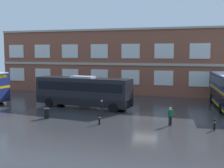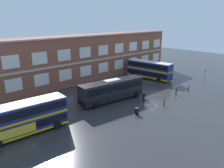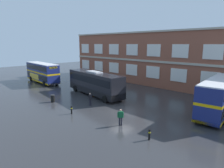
# 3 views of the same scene
# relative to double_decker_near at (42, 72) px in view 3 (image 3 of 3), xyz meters

# --- Properties ---
(ground_plane) EXTENTS (120.00, 120.00, 0.00)m
(ground_plane) POSITION_rel_double_decker_near_xyz_m (23.94, 0.57, -2.15)
(ground_plane) COLOR #2B2B2D
(brick_terminal_building) EXTENTS (50.98, 8.19, 10.35)m
(brick_terminal_building) POSITION_rel_double_decker_near_xyz_m (21.48, 16.55, 2.88)
(brick_terminal_building) COLOR brown
(brick_terminal_building) RESTS_ON ground
(double_decker_near) EXTENTS (11.14, 3.37, 4.07)m
(double_decker_near) POSITION_rel_double_decker_near_xyz_m (0.00, 0.00, 0.00)
(double_decker_near) COLOR navy
(double_decker_near) RESTS_ON ground
(double_decker_middle) EXTENTS (3.82, 11.22, 4.07)m
(double_decker_middle) POSITION_rel_double_decker_near_xyz_m (32.51, 5.79, 0.00)
(double_decker_middle) COLOR navy
(double_decker_middle) RESTS_ON ground
(touring_coach) EXTENTS (12.22, 4.04, 3.80)m
(touring_coach) POSITION_rel_double_decker_near_xyz_m (15.86, 0.97, -0.24)
(touring_coach) COLOR black
(touring_coach) RESTS_ON ground
(waiting_passenger) EXTENTS (0.30, 0.64, 1.70)m
(waiting_passenger) POSITION_rel_double_decker_near_xyz_m (19.64, -2.97, -1.22)
(waiting_passenger) COLOR black
(waiting_passenger) RESTS_ON ground
(second_passenger) EXTENTS (0.49, 0.56, 1.70)m
(second_passenger) POSITION_rel_double_decker_near_xyz_m (26.90, -4.94, -1.22)
(second_passenger) COLOR black
(second_passenger) RESTS_ON ground
(station_litter_bin) EXTENTS (0.60, 0.60, 1.03)m
(station_litter_bin) POSITION_rel_double_decker_near_xyz_m (14.70, -5.69, -1.63)
(station_litter_bin) COLOR black
(station_litter_bin) RESTS_ON ground
(safety_bollard_west) EXTENTS (0.19, 0.19, 0.95)m
(safety_bollard_west) POSITION_rel_double_decker_near_xyz_m (20.63, -6.53, -1.66)
(safety_bollard_west) COLOR black
(safety_bollard_west) RESTS_ON ground
(safety_bollard_east) EXTENTS (0.19, 0.19, 0.95)m
(safety_bollard_east) POSITION_rel_double_decker_near_xyz_m (30.69, -5.45, -1.66)
(safety_bollard_east) COLOR black
(safety_bollard_east) RESTS_ON ground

